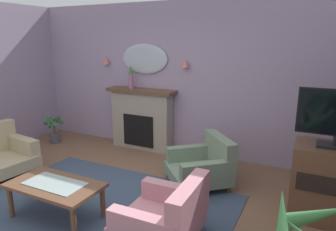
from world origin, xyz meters
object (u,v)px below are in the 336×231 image
(mantel_vase_left, at_px, (131,76))
(wall_sconce_right, at_px, (185,63))
(coffee_table, at_px, (55,188))
(armchair_near_fireplace, at_px, (167,216))
(fireplace, at_px, (142,119))
(potted_plant_small_fern, at_px, (54,128))
(armchair_in_corner, at_px, (204,164))
(tv_cabinet, at_px, (329,183))
(wall_sconce_left, at_px, (106,60))
(wall_mirror, at_px, (144,59))

(mantel_vase_left, relative_size, wall_sconce_right, 3.11)
(coffee_table, height_order, armchair_near_fireplace, armchair_near_fireplace)
(fireplace, bearing_deg, wall_sconce_right, 6.16)
(armchair_near_fireplace, bearing_deg, potted_plant_small_fern, 152.37)
(fireplace, height_order, armchair_in_corner, fireplace)
(coffee_table, height_order, tv_cabinet, tv_cabinet)
(wall_sconce_left, xyz_separation_m, armchair_in_corner, (2.45, -1.03, -1.35))
(wall_sconce_left, xyz_separation_m, coffee_table, (1.20, -2.62, -1.28))
(wall_sconce_left, distance_m, wall_sconce_right, 1.70)
(coffee_table, bearing_deg, fireplace, 97.91)
(armchair_near_fireplace, distance_m, tv_cabinet, 1.93)
(wall_sconce_right, relative_size, potted_plant_small_fern, 0.23)
(wall_sconce_left, bearing_deg, armchair_in_corner, -22.72)
(coffee_table, distance_m, tv_cabinet, 3.18)
(coffee_table, bearing_deg, mantel_vase_left, 102.43)
(fireplace, relative_size, armchair_near_fireplace, 1.62)
(fireplace, relative_size, tv_cabinet, 1.51)
(tv_cabinet, bearing_deg, armchair_near_fireplace, -140.44)
(wall_mirror, relative_size, wall_sconce_right, 6.86)
(tv_cabinet, xyz_separation_m, potted_plant_small_fern, (-4.97, 0.60, -0.14))
(wall_mirror, bearing_deg, wall_sconce_left, -176.63)
(wall_mirror, bearing_deg, coffee_table, -82.51)
(fireplace, height_order, armchair_near_fireplace, fireplace)
(wall_sconce_right, relative_size, armchair_in_corner, 0.12)
(armchair_near_fireplace, bearing_deg, wall_sconce_left, 136.38)
(coffee_table, distance_m, potted_plant_small_fern, 2.91)
(mantel_vase_left, relative_size, armchair_in_corner, 0.38)
(fireplace, distance_m, armchair_in_corner, 1.88)
(fireplace, height_order, potted_plant_small_fern, fireplace)
(fireplace, bearing_deg, coffee_table, -82.09)
(armchair_near_fireplace, height_order, armchair_in_corner, same)
(coffee_table, xyz_separation_m, armchair_in_corner, (1.25, 1.59, -0.08))
(mantel_vase_left, xyz_separation_m, wall_mirror, (0.20, 0.17, 0.32))
(wall_mirror, height_order, coffee_table, wall_mirror)
(armchair_near_fireplace, xyz_separation_m, potted_plant_small_fern, (-3.48, 1.82, 0.01))
(mantel_vase_left, bearing_deg, coffee_table, -77.57)
(fireplace, xyz_separation_m, wall_sconce_right, (0.85, 0.09, 1.09))
(fireplace, bearing_deg, mantel_vase_left, -171.94)
(wall_mirror, bearing_deg, fireplace, -90.00)
(potted_plant_small_fern, bearing_deg, wall_mirror, 20.82)
(wall_sconce_left, distance_m, potted_plant_small_fern, 1.74)
(wall_sconce_left, bearing_deg, wall_mirror, 3.37)
(armchair_near_fireplace, bearing_deg, wall_mirror, 124.51)
(wall_sconce_right, height_order, tv_cabinet, wall_sconce_right)
(fireplace, bearing_deg, wall_mirror, 90.00)
(tv_cabinet, bearing_deg, mantel_vase_left, 162.07)
(wall_sconce_right, bearing_deg, tv_cabinet, -27.44)
(tv_cabinet, bearing_deg, armchair_in_corner, 173.11)
(mantel_vase_left, distance_m, armchair_near_fireplace, 3.20)
(coffee_table, bearing_deg, wall_mirror, 97.49)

